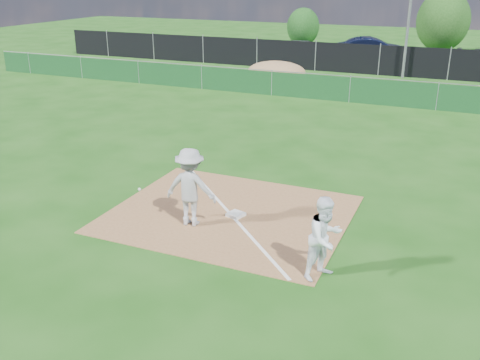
{
  "coord_description": "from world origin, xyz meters",
  "views": [
    {
      "loc": [
        5.28,
        -10.52,
        5.9
      ],
      "look_at": [
        0.3,
        1.0,
        1.0
      ],
      "focal_mm": 40.0,
      "sensor_mm": 36.0,
      "label": 1
    }
  ],
  "objects_px": {
    "car_left": "(304,50)",
    "first_base": "(236,214)",
    "play_at_first": "(190,187)",
    "tree_left": "(303,27)",
    "light_pole": "(410,8)",
    "tree_mid": "(443,21)",
    "car_mid": "(372,49)",
    "runner": "(325,238)"
  },
  "relations": [
    {
      "from": "car_mid",
      "to": "first_base",
      "type": "bearing_deg",
      "value": 166.87
    },
    {
      "from": "play_at_first",
      "to": "tree_mid",
      "type": "relative_size",
      "value": 0.47
    },
    {
      "from": "light_pole",
      "to": "play_at_first",
      "type": "xyz_separation_m",
      "value": [
        -2.12,
        -22.64,
        -3.0
      ]
    },
    {
      "from": "first_base",
      "to": "car_mid",
      "type": "relative_size",
      "value": 0.08
    },
    {
      "from": "car_left",
      "to": "play_at_first",
      "type": "bearing_deg",
      "value": 169.99
    },
    {
      "from": "light_pole",
      "to": "car_mid",
      "type": "xyz_separation_m",
      "value": [
        -2.88,
        5.6,
        -3.17
      ]
    },
    {
      "from": "play_at_first",
      "to": "car_mid",
      "type": "xyz_separation_m",
      "value": [
        -0.76,
        28.23,
        -0.18
      ]
    },
    {
      "from": "runner",
      "to": "tree_mid",
      "type": "bearing_deg",
      "value": 30.68
    },
    {
      "from": "play_at_first",
      "to": "tree_left",
      "type": "height_order",
      "value": "tree_left"
    },
    {
      "from": "car_left",
      "to": "first_base",
      "type": "bearing_deg",
      "value": 172.12
    },
    {
      "from": "first_base",
      "to": "car_left",
      "type": "bearing_deg",
      "value": 103.2
    },
    {
      "from": "runner",
      "to": "tree_left",
      "type": "bearing_deg",
      "value": 47.98
    },
    {
      "from": "light_pole",
      "to": "first_base",
      "type": "bearing_deg",
      "value": -93.38
    },
    {
      "from": "car_left",
      "to": "car_mid",
      "type": "bearing_deg",
      "value": -89.21
    },
    {
      "from": "first_base",
      "to": "tree_left",
      "type": "xyz_separation_m",
      "value": [
        -8.41,
        32.94,
        1.58
      ]
    },
    {
      "from": "runner",
      "to": "car_left",
      "type": "distance_m",
      "value": 28.92
    },
    {
      "from": "play_at_first",
      "to": "tree_left",
      "type": "bearing_deg",
      "value": 102.64
    },
    {
      "from": "play_at_first",
      "to": "first_base",
      "type": "bearing_deg",
      "value": 45.65
    },
    {
      "from": "first_base",
      "to": "play_at_first",
      "type": "bearing_deg",
      "value": -134.35
    },
    {
      "from": "play_at_first",
      "to": "car_mid",
      "type": "relative_size",
      "value": 0.45
    },
    {
      "from": "runner",
      "to": "play_at_first",
      "type": "bearing_deg",
      "value": 103.72
    },
    {
      "from": "first_base",
      "to": "play_at_first",
      "type": "relative_size",
      "value": 0.17
    },
    {
      "from": "light_pole",
      "to": "tree_left",
      "type": "height_order",
      "value": "light_pole"
    },
    {
      "from": "light_pole",
      "to": "first_base",
      "type": "relative_size",
      "value": 20.65
    },
    {
      "from": "car_left",
      "to": "tree_left",
      "type": "height_order",
      "value": "tree_left"
    },
    {
      "from": "first_base",
      "to": "tree_mid",
      "type": "bearing_deg",
      "value": 85.79
    },
    {
      "from": "runner",
      "to": "first_base",
      "type": "bearing_deg",
      "value": 85.83
    },
    {
      "from": "car_mid",
      "to": "tree_mid",
      "type": "xyz_separation_m",
      "value": [
        4.07,
        6.21,
        1.59
      ]
    },
    {
      "from": "play_at_first",
      "to": "runner",
      "type": "xyz_separation_m",
      "value": [
        3.66,
        -1.08,
        -0.12
      ]
    },
    {
      "from": "runner",
      "to": "tree_left",
      "type": "relative_size",
      "value": 0.56
    },
    {
      "from": "light_pole",
      "to": "first_base",
      "type": "height_order",
      "value": "light_pole"
    },
    {
      "from": "tree_left",
      "to": "car_mid",
      "type": "bearing_deg",
      "value": -39.17
    },
    {
      "from": "car_mid",
      "to": "tree_mid",
      "type": "height_order",
      "value": "tree_mid"
    },
    {
      "from": "light_pole",
      "to": "car_mid",
      "type": "bearing_deg",
      "value": 117.24
    },
    {
      "from": "runner",
      "to": "car_mid",
      "type": "relative_size",
      "value": 0.36
    },
    {
      "from": "tree_mid",
      "to": "runner",
      "type": "bearing_deg",
      "value": -89.43
    },
    {
      "from": "play_at_first",
      "to": "tree_left",
      "type": "xyz_separation_m",
      "value": [
        -7.58,
        33.79,
        0.63
      ]
    },
    {
      "from": "tree_mid",
      "to": "car_mid",
      "type": "bearing_deg",
      "value": -123.23
    },
    {
      "from": "tree_left",
      "to": "tree_mid",
      "type": "xyz_separation_m",
      "value": [
        10.88,
        0.66,
        0.78
      ]
    },
    {
      "from": "car_mid",
      "to": "tree_left",
      "type": "height_order",
      "value": "tree_left"
    },
    {
      "from": "car_mid",
      "to": "light_pole",
      "type": "bearing_deg",
      "value": -169.22
    },
    {
      "from": "tree_left",
      "to": "first_base",
      "type": "bearing_deg",
      "value": -75.68
    }
  ]
}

